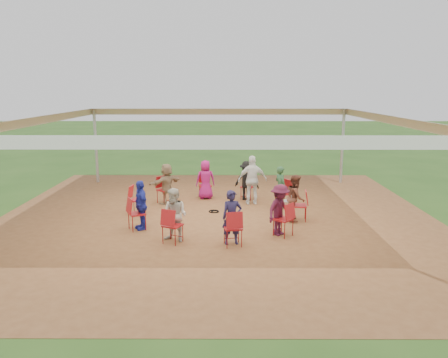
{
  "coord_description": "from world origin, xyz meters",
  "views": [
    {
      "loc": [
        0.28,
        -12.57,
        3.78
      ],
      "look_at": [
        0.22,
        0.3,
        1.11
      ],
      "focal_mm": 35.0,
      "sensor_mm": 36.0,
      "label": 1
    }
  ],
  "objects_px": {
    "chair_6": "(137,214)",
    "person_seated_7": "(232,217)",
    "chair_1": "(283,194)",
    "person_seated_2": "(247,181)",
    "chair_2": "(248,187)",
    "chair_0": "(299,206)",
    "person_seated_5": "(141,205)",
    "person_seated_8": "(280,210)",
    "person_seated_0": "(296,198)",
    "person_seated_1": "(280,187)",
    "chair_7": "(173,226)",
    "chair_4": "(165,190)",
    "chair_5": "(137,200)",
    "laptop": "(290,199)",
    "cable_coil": "(214,211)",
    "standing_person": "(252,180)",
    "person_seated_4": "(167,184)",
    "person_seated_3": "(206,180)",
    "person_seated_6": "(175,215)",
    "chair_3": "(205,185)",
    "chair_9": "(283,219)",
    "chair_8": "(233,228)"
  },
  "relations": [
    {
      "from": "chair_8",
      "to": "person_seated_7",
      "type": "relative_size",
      "value": 0.66
    },
    {
      "from": "chair_4",
      "to": "person_seated_3",
      "type": "relative_size",
      "value": 0.66
    },
    {
      "from": "chair_0",
      "to": "person_seated_7",
      "type": "distance_m",
      "value": 2.81
    },
    {
      "from": "chair_0",
      "to": "chair_9",
      "type": "xyz_separation_m",
      "value": [
        -0.65,
        -1.36,
        0.0
      ]
    },
    {
      "from": "person_seated_3",
      "to": "person_seated_5",
      "type": "distance_m",
      "value": 3.76
    },
    {
      "from": "cable_coil",
      "to": "chair_7",
      "type": "bearing_deg",
      "value": -109.06
    },
    {
      "from": "cable_coil",
      "to": "person_seated_1",
      "type": "bearing_deg",
      "value": 14.24
    },
    {
      "from": "chair_9",
      "to": "person_seated_0",
      "type": "bearing_deg",
      "value": 22.43
    },
    {
      "from": "chair_1",
      "to": "chair_4",
      "type": "xyz_separation_m",
      "value": [
        -3.92,
        0.5,
        0.0
      ]
    },
    {
      "from": "person_seated_2",
      "to": "cable_coil",
      "type": "distance_m",
      "value": 1.98
    },
    {
      "from": "chair_6",
      "to": "person_seated_7",
      "type": "relative_size",
      "value": 0.66
    },
    {
      "from": "chair_1",
      "to": "chair_3",
      "type": "height_order",
      "value": "same"
    },
    {
      "from": "chair_0",
      "to": "chair_3",
      "type": "height_order",
      "value": "same"
    },
    {
      "from": "person_seated_1",
      "to": "person_seated_0",
      "type": "bearing_deg",
      "value": 162.0
    },
    {
      "from": "chair_3",
      "to": "chair_7",
      "type": "height_order",
      "value": "same"
    },
    {
      "from": "chair_4",
      "to": "chair_6",
      "type": "distance_m",
      "value": 2.87
    },
    {
      "from": "person_seated_5",
      "to": "cable_coil",
      "type": "distance_m",
      "value": 2.67
    },
    {
      "from": "chair_0",
      "to": "person_seated_3",
      "type": "distance_m",
      "value": 3.86
    },
    {
      "from": "person_seated_6",
      "to": "person_seated_5",
      "type": "bearing_deg",
      "value": 162.0
    },
    {
      "from": "person_seated_0",
      "to": "person_seated_1",
      "type": "bearing_deg",
      "value": 18.0
    },
    {
      "from": "chair_5",
      "to": "laptop",
      "type": "relative_size",
      "value": 2.52
    },
    {
      "from": "chair_3",
      "to": "person_seated_7",
      "type": "xyz_separation_m",
      "value": [
        0.88,
        -4.68,
        0.23
      ]
    },
    {
      "from": "person_seated_1",
      "to": "person_seated_4",
      "type": "height_order",
      "value": "same"
    },
    {
      "from": "chair_4",
      "to": "person_seated_0",
      "type": "bearing_deg",
      "value": 107.53
    },
    {
      "from": "person_seated_4",
      "to": "chair_2",
      "type": "bearing_deg",
      "value": 145.99
    },
    {
      "from": "chair_3",
      "to": "person_seated_5",
      "type": "distance_m",
      "value": 3.86
    },
    {
      "from": "chair_1",
      "to": "chair_7",
      "type": "distance_m",
      "value": 4.64
    },
    {
      "from": "chair_5",
      "to": "person_seated_5",
      "type": "distance_m",
      "value": 1.49
    },
    {
      "from": "chair_6",
      "to": "person_seated_7",
      "type": "bearing_deg",
      "value": 37.99
    },
    {
      "from": "chair_3",
      "to": "laptop",
      "type": "height_order",
      "value": "chair_3"
    },
    {
      "from": "chair_3",
      "to": "person_seated_0",
      "type": "distance_m",
      "value": 3.86
    },
    {
      "from": "chair_9",
      "to": "person_seated_3",
      "type": "height_order",
      "value": "person_seated_3"
    },
    {
      "from": "chair_0",
      "to": "person_seated_5",
      "type": "xyz_separation_m",
      "value": [
        -4.46,
        -0.8,
        0.23
      ]
    },
    {
      "from": "standing_person",
      "to": "person_seated_8",
      "type": "bearing_deg",
      "value": 95.72
    },
    {
      "from": "person_seated_6",
      "to": "person_seated_8",
      "type": "distance_m",
      "value": 2.73
    },
    {
      "from": "chair_9",
      "to": "person_seated_6",
      "type": "distance_m",
      "value": 2.81
    },
    {
      "from": "chair_2",
      "to": "person_seated_1",
      "type": "bearing_deg",
      "value": 157.57
    },
    {
      "from": "laptop",
      "to": "chair_2",
      "type": "bearing_deg",
      "value": 31.2
    },
    {
      "from": "chair_1",
      "to": "person_seated_0",
      "type": "distance_m",
      "value": 1.49
    },
    {
      "from": "chair_4",
      "to": "person_seated_2",
      "type": "relative_size",
      "value": 0.66
    },
    {
      "from": "person_seated_3",
      "to": "standing_person",
      "type": "distance_m",
      "value": 1.75
    },
    {
      "from": "chair_1",
      "to": "person_seated_1",
      "type": "height_order",
      "value": "person_seated_1"
    },
    {
      "from": "chair_5",
      "to": "chair_8",
      "type": "height_order",
      "value": "same"
    },
    {
      "from": "chair_1",
      "to": "person_seated_2",
      "type": "height_order",
      "value": "person_seated_2"
    },
    {
      "from": "chair_7",
      "to": "person_seated_5",
      "type": "xyz_separation_m",
      "value": [
        -0.99,
        1.09,
        0.23
      ]
    },
    {
      "from": "chair_2",
      "to": "person_seated_8",
      "type": "distance_m",
      "value": 3.86
    },
    {
      "from": "cable_coil",
      "to": "person_seated_0",
      "type": "bearing_deg",
      "value": -20.08
    },
    {
      "from": "chair_2",
      "to": "chair_6",
      "type": "distance_m",
      "value": 4.64
    },
    {
      "from": "chair_9",
      "to": "person_seated_2",
      "type": "xyz_separation_m",
      "value": [
        -0.78,
        3.77,
        0.23
      ]
    },
    {
      "from": "chair_7",
      "to": "person_seated_6",
      "type": "relative_size",
      "value": 0.66
    }
  ]
}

